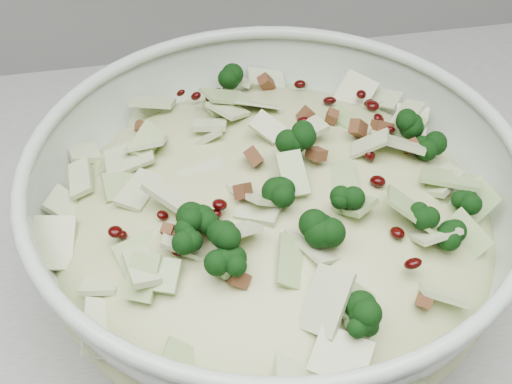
% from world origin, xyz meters
% --- Properties ---
extents(mixing_bowl, '(0.40, 0.40, 0.14)m').
position_xyz_m(mixing_bowl, '(-0.34, 1.62, 0.97)').
color(mixing_bowl, '#B9CCBB').
rests_on(mixing_bowl, counter).
extents(salad, '(0.38, 0.38, 0.14)m').
position_xyz_m(salad, '(-0.34, 1.62, 1.00)').
color(salad, '#C0C788').
rests_on(salad, mixing_bowl).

